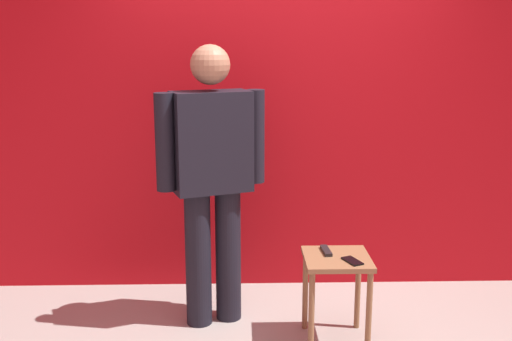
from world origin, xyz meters
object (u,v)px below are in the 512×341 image
(side_table, at_px, (337,274))
(cell_phone, at_px, (352,261))
(standing_person, at_px, (212,172))
(tv_remote, at_px, (326,251))

(side_table, height_order, cell_phone, cell_phone)
(standing_person, height_order, cell_phone, standing_person)
(side_table, height_order, tv_remote, tv_remote)
(tv_remote, bearing_deg, side_table, -59.17)
(tv_remote, bearing_deg, standing_person, 158.34)
(standing_person, distance_m, side_table, 1.01)
(cell_phone, relative_size, tv_remote, 0.85)
(side_table, bearing_deg, cell_phone, -48.03)
(side_table, xyz_separation_m, cell_phone, (0.08, -0.09, 0.12))
(standing_person, relative_size, side_table, 3.26)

